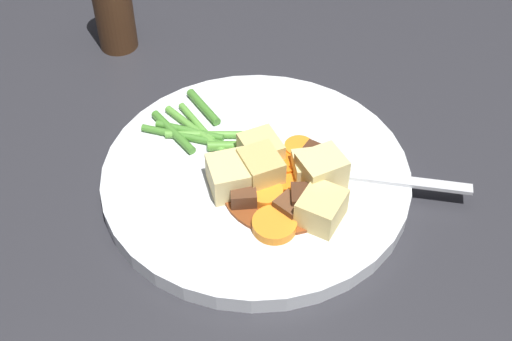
{
  "coord_description": "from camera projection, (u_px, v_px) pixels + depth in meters",
  "views": [
    {
      "loc": [
        0.31,
        -0.29,
        0.45
      ],
      "look_at": [
        0.0,
        0.0,
        0.02
      ],
      "focal_mm": 49.11,
      "sensor_mm": 36.0,
      "label": 1
    }
  ],
  "objects": [
    {
      "name": "meat_chunk_1",
      "position": [
        308.0,
        199.0,
        0.57
      ],
      "size": [
        0.03,
        0.03,
        0.02
      ],
      "primitive_type": "cube",
      "rotation": [
        0.0,
        0.0,
        3.95
      ],
      "color": "#4C2B19",
      "rests_on": "dinner_plate"
    },
    {
      "name": "potato_chunk_3",
      "position": [
        235.0,
        179.0,
        0.58
      ],
      "size": [
        0.05,
        0.05,
        0.03
      ],
      "primitive_type": "cube",
      "rotation": [
        0.0,
        0.0,
        4.23
      ],
      "color": "#EAD68C",
      "rests_on": "dinner_plate"
    },
    {
      "name": "dinner_plate",
      "position": [
        256.0,
        177.0,
        0.61
      ],
      "size": [
        0.27,
        0.27,
        0.02
      ],
      "primitive_type": "cylinder",
      "color": "white",
      "rests_on": "ground_plane"
    },
    {
      "name": "meat_chunk_0",
      "position": [
        313.0,
        157.0,
        0.6
      ],
      "size": [
        0.02,
        0.03,
        0.02
      ],
      "primitive_type": "cube",
      "rotation": [
        0.0,
        0.0,
        4.97
      ],
      "color": "#4C2B19",
      "rests_on": "dinner_plate"
    },
    {
      "name": "meat_chunk_2",
      "position": [
        243.0,
        196.0,
        0.57
      ],
      "size": [
        0.03,
        0.03,
        0.02
      ],
      "primitive_type": "cube",
      "rotation": [
        0.0,
        0.0,
        0.9
      ],
      "color": "#56331E",
      "rests_on": "dinner_plate"
    },
    {
      "name": "carrot_slice_2",
      "position": [
        285.0,
        166.0,
        0.6
      ],
      "size": [
        0.03,
        0.03,
        0.01
      ],
      "primitive_type": "cylinder",
      "rotation": [
        0.0,
        0.0,
        1.36
      ],
      "color": "orange",
      "rests_on": "dinner_plate"
    },
    {
      "name": "green_bean_6",
      "position": [
        195.0,
        129.0,
        0.63
      ],
      "size": [
        0.08,
        0.01,
        0.01
      ],
      "primitive_type": "cylinder",
      "rotation": [
        0.0,
        1.57,
        3.14
      ],
      "color": "#66AD42",
      "rests_on": "dinner_plate"
    },
    {
      "name": "carrot_slice_5",
      "position": [
        299.0,
        151.0,
        0.61
      ],
      "size": [
        0.04,
        0.04,
        0.01
      ],
      "primitive_type": "cylinder",
      "rotation": [
        0.0,
        0.0,
        0.81
      ],
      "color": "orange",
      "rests_on": "dinner_plate"
    },
    {
      "name": "potato_chunk_0",
      "position": [
        321.0,
        173.0,
        0.58
      ],
      "size": [
        0.04,
        0.04,
        0.03
      ],
      "primitive_type": "cube",
      "rotation": [
        0.0,
        0.0,
        1.28
      ],
      "color": "#EAD68C",
      "rests_on": "dinner_plate"
    },
    {
      "name": "potato_chunk_4",
      "position": [
        261.0,
        170.0,
        0.58
      ],
      "size": [
        0.04,
        0.04,
        0.03
      ],
      "primitive_type": "cube",
      "rotation": [
        0.0,
        0.0,
        5.95
      ],
      "color": "#DBBC6B",
      "rests_on": "dinner_plate"
    },
    {
      "name": "green_bean_5",
      "position": [
        201.0,
        122.0,
        0.64
      ],
      "size": [
        0.06,
        0.02,
        0.01
      ],
      "primitive_type": "cylinder",
      "rotation": [
        0.0,
        1.57,
        2.95
      ],
      "color": "#66AD42",
      "rests_on": "dinner_plate"
    },
    {
      "name": "potato_chunk_2",
      "position": [
        307.0,
        169.0,
        0.59
      ],
      "size": [
        0.04,
        0.04,
        0.02
      ],
      "primitive_type": "cube",
      "rotation": [
        0.0,
        0.0,
        4.1
      ],
      "color": "#EAD68C",
      "rests_on": "dinner_plate"
    },
    {
      "name": "carrot_slice_4",
      "position": [
        284.0,
        181.0,
        0.59
      ],
      "size": [
        0.04,
        0.04,
        0.01
      ],
      "primitive_type": "cylinder",
      "rotation": [
        0.0,
        0.0,
        1.07
      ],
      "color": "orange",
      "rests_on": "dinner_plate"
    },
    {
      "name": "potato_chunk_5",
      "position": [
        325.0,
        206.0,
        0.56
      ],
      "size": [
        0.04,
        0.04,
        0.03
      ],
      "primitive_type": "cube",
      "rotation": [
        0.0,
        0.0,
        1.88
      ],
      "color": "#E5CC7A",
      "rests_on": "dinner_plate"
    },
    {
      "name": "ground_plane",
      "position": [
        256.0,
        184.0,
        0.61
      ],
      "size": [
        3.0,
        3.0,
        0.0
      ],
      "primitive_type": "plane",
      "color": "#2D2D33"
    },
    {
      "name": "green_bean_7",
      "position": [
        203.0,
        107.0,
        0.66
      ],
      "size": [
        0.05,
        0.02,
        0.01
      ],
      "primitive_type": "cylinder",
      "rotation": [
        0.0,
        1.57,
        2.95
      ],
      "color": "#4C8E33",
      "rests_on": "dinner_plate"
    },
    {
      "name": "stew_sauce",
      "position": [
        281.0,
        189.0,
        0.58
      ],
      "size": [
        0.1,
        0.1,
        0.0
      ],
      "primitive_type": "cylinder",
      "color": "brown",
      "rests_on": "dinner_plate"
    },
    {
      "name": "potato_chunk_1",
      "position": [
        261.0,
        151.0,
        0.6
      ],
      "size": [
        0.04,
        0.04,
        0.03
      ],
      "primitive_type": "cube",
      "rotation": [
        0.0,
        0.0,
        5.96
      ],
      "color": "#E5CC7A",
      "rests_on": "dinner_plate"
    },
    {
      "name": "meat_chunk_3",
      "position": [
        290.0,
        208.0,
        0.56
      ],
      "size": [
        0.02,
        0.02,
        0.01
      ],
      "primitive_type": "cube",
      "rotation": [
        0.0,
        0.0,
        4.77
      ],
      "color": "brown",
      "rests_on": "dinner_plate"
    },
    {
      "name": "fork",
      "position": [
        360.0,
        176.0,
        0.6
      ],
      "size": [
        0.15,
        0.12,
        0.0
      ],
      "color": "silver",
      "rests_on": "dinner_plate"
    },
    {
      "name": "green_bean_2",
      "position": [
        183.0,
        136.0,
        0.63
      ],
      "size": [
        0.07,
        0.04,
        0.01
      ],
      "primitive_type": "cylinder",
      "rotation": [
        0.0,
        1.57,
        3.66
      ],
      "color": "#4C8E33",
      "rests_on": "dinner_plate"
    },
    {
      "name": "carrot_slice_3",
      "position": [
        304.0,
        188.0,
        0.58
      ],
      "size": [
        0.03,
        0.03,
        0.01
      ],
      "primitive_type": "cylinder",
      "rotation": [
        0.0,
        0.0,
        4.71
      ],
      "color": "orange",
      "rests_on": "dinner_plate"
    },
    {
      "name": "carrot_slice_0",
      "position": [
        274.0,
        225.0,
        0.55
      ],
      "size": [
        0.04,
        0.04,
        0.01
      ],
      "primitive_type": "cylinder",
      "rotation": [
        0.0,
        0.0,
        4.46
      ],
      "color": "orange",
      "rests_on": "dinner_plate"
    },
    {
      "name": "carrot_slice_1",
      "position": [
        265.0,
        194.0,
        0.58
      ],
      "size": [
        0.04,
        0.04,
        0.01
      ],
      "primitive_type": "cylinder",
      "rotation": [
        0.0,
        0.0,
        4.39
      ],
      "color": "orange",
      "rests_on": "dinner_plate"
    },
    {
      "name": "green_bean_3",
      "position": [
        173.0,
        132.0,
        0.63
      ],
      "size": [
        0.06,
        0.01,
        0.01
      ],
      "primitive_type": "cylinder",
      "rotation": [
        0.0,
        1.57,
        3.03
      ],
      "color": "#4C8E33",
      "rests_on": "dinner_plate"
    },
    {
      "name": "green_bean_4",
      "position": [
        211.0,
        135.0,
        0.63
      ],
      "size": [
        0.06,
        0.06,
        0.01
      ],
      "primitive_type": "cylinder",
      "rotation": [
        0.0,
        1.57,
        3.94
      ],
      "color": "#66AD42",
      "rests_on": "dinner_plate"
    },
    {
      "name": "green_bean_0",
      "position": [
        239.0,
        146.0,
        0.62
      ],
      "size": [
        0.04,
        0.05,
        0.01
      ],
      "primitive_type": "cylinder",
      "rotation": [
        0.0,
        1.57,
        3.96
      ],
      "color": "#599E38",
      "rests_on": "dinner_plate"
    },
    {
      "name": "green_bean_1",
      "position": [
        190.0,
        131.0,
        0.63
      ],
      "size": [
        0.06,
        0.04,
        0.01
      ],
      "primitive_type": "cylinder",
      "rotation": [
        0.0,
        1.57,
        3.64
      ],
      "color": "#4C8E33",
      "rests_on": "dinner_plate"
    }
  ]
}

